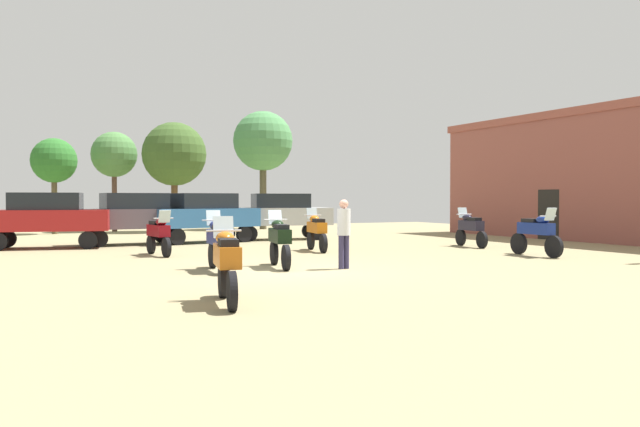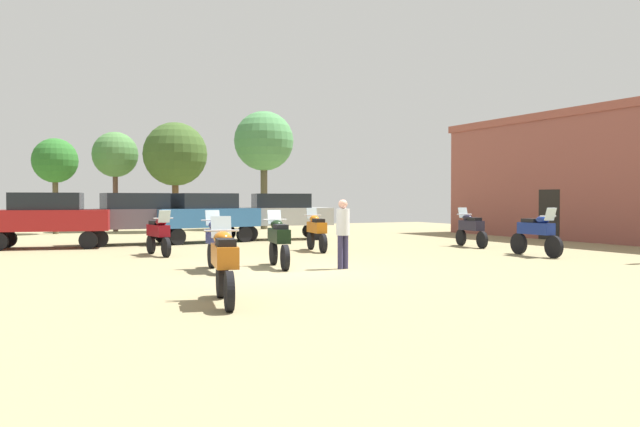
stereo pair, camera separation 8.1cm
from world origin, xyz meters
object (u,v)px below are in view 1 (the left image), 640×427
Objects in this scene: person_1 at (344,228)px; tree_4 at (263,142)px; motorcycle_3 at (317,230)px; tree_1 at (174,155)px; motorcycle_6 at (280,240)px; car_6 at (281,213)px; car_1 at (135,215)px; brick_building at (628,175)px; motorcycle_1 at (227,261)px; car_2 at (47,216)px; motorcycle_9 at (159,233)px; motorcycle_5 at (536,232)px; tree_2 at (114,155)px; tree_3 at (54,161)px; motorcycle_2 at (471,228)px; motorcycle_7 at (218,241)px; car_3 at (204,214)px.

person_1 is 0.26× the size of tree_4.
tree_1 is (-1.26, 14.81, 3.42)m from motorcycle_3.
car_6 is at bearing 77.95° from motorcycle_6.
car_1 reaches higher than person_1.
brick_building reaches higher than motorcycle_3.
motorcycle_6 is at bearing -172.15° from car_1.
brick_building is at bearing 34.49° from motorcycle_1.
car_6 is (9.47, 0.91, 0.00)m from car_2.
motorcycle_9 is (-5.21, 0.64, -0.01)m from motorcycle_3.
motorcycle_9 is 0.47× the size of car_1.
motorcycle_3 is at bearing 68.14° from motorcycle_1.
car_6 is (-3.99, 11.02, 0.43)m from motorcycle_5.
car_2 is (-3.18, -0.55, 0.00)m from car_1.
car_2 is 0.85× the size of tree_2.
motorcycle_5 is at bearing -32.11° from motorcycle_3.
motorcycle_1 is 24.75m from tree_3.
motorcycle_6 reaches higher than motorcycle_2.
car_2 is at bearing 165.37° from motorcycle_2.
motorcycle_5 is (-0.68, -3.97, 0.03)m from motorcycle_2.
person_1 is (4.39, 3.93, 0.31)m from motorcycle_1.
motorcycle_7 is 10.26m from car_1.
car_3 reaches higher than motorcycle_2.
motorcycle_2 is 1.19× the size of person_1.
motorcycle_6 is at bearing -78.30° from tree_3.
tree_3 is (-1.00, 24.56, 2.93)m from motorcycle_1.
tree_3 is at bearing 6.28° from car_2.
person_1 is (-3.12, -11.57, -0.13)m from car_6.
tree_1 is at bearing -5.00° from tree_3.
car_1 is at bearing -68.35° from car_2.
tree_3 is (-8.51, 9.06, 2.49)m from car_6.
tree_4 is at bearing -38.54° from car_2.
motorcycle_6 is 10.13m from car_3.
tree_1 is (-2.57, 8.54, 2.97)m from car_6.
car_1 reaches higher than motorcycle_7.
car_1 is 6.30m from car_6.
tree_1 reaches higher than motorcycle_1.
car_2 is 0.67× the size of tree_4.
motorcycle_1 is at bearing -136.42° from motorcycle_2.
motorcycle_1 is 15.20m from car_1.
car_2 is 2.59× the size of person_1.
motorcycle_2 is 17.00m from tree_4.
motorcycle_5 is at bearing 174.76° from person_1.
car_3 reaches higher than motorcycle_3.
motorcycle_2 is at bearing -101.70° from car_2.
motorcycle_6 is at bearing -168.44° from brick_building.
motorcycle_9 is at bearing -93.93° from tree_2.
person_1 is at bearing -11.65° from motorcycle_7.
motorcycle_9 is 8.62m from car_6.
car_2 reaches higher than motorcycle_6.
motorcycle_2 is 0.46× the size of car_6.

